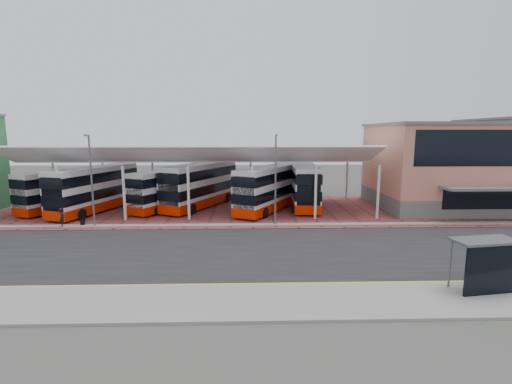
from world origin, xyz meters
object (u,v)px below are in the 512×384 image
(bus_1, at_px, (95,189))
(bus_2, at_px, (169,189))
(bus_5, at_px, (303,185))
(bus_3, at_px, (201,185))
(bus_4, at_px, (269,189))
(pedestrian, at_px, (62,218))
(bus_0, at_px, (65,190))
(terminal, at_px, (461,166))
(bus_shelter, at_px, (493,260))

(bus_1, relative_size, bus_2, 1.14)
(bus_5, bearing_deg, bus_3, -176.56)
(bus_2, relative_size, bus_4, 0.91)
(bus_5, xyz_separation_m, pedestrian, (-22.40, -8.93, -1.49))
(bus_1, bearing_deg, bus_2, 26.94)
(bus_0, bearing_deg, pedestrian, -42.02)
(bus_4, bearing_deg, terminal, 32.14)
(bus_0, height_order, bus_2, bus_0)
(terminal, bearing_deg, bus_0, -179.92)
(bus_1, height_order, bus_4, bus_1)
(bus_4, height_order, bus_5, bus_5)
(bus_0, xyz_separation_m, bus_1, (3.68, -1.18, 0.21))
(terminal, relative_size, pedestrian, 10.88)
(bus_0, distance_m, bus_3, 14.45)
(bus_1, xyz_separation_m, bus_3, (10.74, 2.09, 0.08))
(bus_2, xyz_separation_m, pedestrian, (-7.77, -7.90, -1.26))
(terminal, height_order, bus_4, terminal)
(pedestrian, relative_size, bus_shelter, 0.48)
(bus_5, bearing_deg, bus_2, -173.33)
(bus_2, bearing_deg, bus_0, -150.91)
(terminal, bearing_deg, bus_1, -178.20)
(terminal, xyz_separation_m, bus_shelter, (-11.05, -22.20, -2.84))
(bus_3, bearing_deg, bus_0, -150.59)
(bus_1, distance_m, bus_3, 10.94)
(bus_2, xyz_separation_m, bus_5, (14.64, 1.03, 0.23))
(bus_4, height_order, pedestrian, bus_4)
(bus_0, height_order, bus_4, bus_4)
(bus_0, bearing_deg, bus_4, 21.74)
(bus_1, distance_m, bus_4, 18.19)
(bus_3, bearing_deg, bus_4, 10.30)
(terminal, bearing_deg, bus_5, 176.66)
(terminal, xyz_separation_m, bus_2, (-31.89, -0.02, -2.50))
(bus_2, xyz_separation_m, bus_3, (3.28, 0.87, 0.29))
(terminal, relative_size, bus_5, 1.60)
(terminal, relative_size, bus_3, 1.57)
(pedestrian, height_order, bus_shelter, bus_shelter)
(bus_shelter, bearing_deg, bus_5, 96.52)
(terminal, height_order, bus_0, terminal)
(bus_0, distance_m, pedestrian, 8.65)
(bus_2, distance_m, pedestrian, 11.15)
(bus_4, bearing_deg, bus_1, -151.08)
(terminal, bearing_deg, bus_3, 178.30)
(bus_1, bearing_deg, bus_4, 17.76)
(bus_2, xyz_separation_m, bus_shelter, (20.83, -22.18, -0.35))
(bus_3, relative_size, bus_shelter, 3.31)
(bus_2, xyz_separation_m, bus_4, (10.73, -1.19, 0.21))
(bus_5, bearing_deg, terminal, -0.68)
(bus_0, xyz_separation_m, bus_5, (25.78, 1.06, 0.22))
(bus_1, height_order, bus_2, bus_1)
(pedestrian, bearing_deg, terminal, -102.86)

